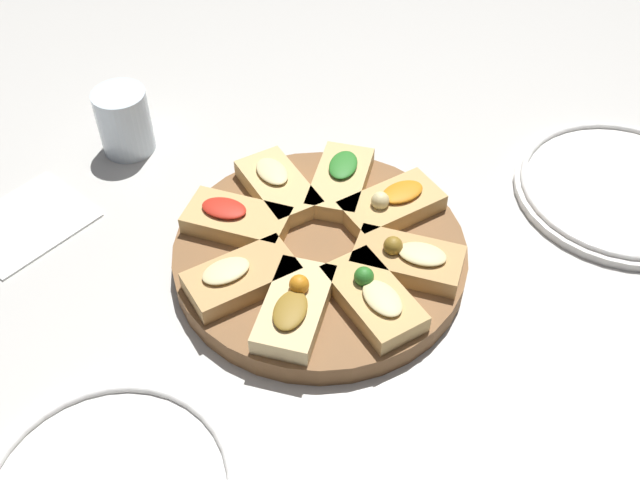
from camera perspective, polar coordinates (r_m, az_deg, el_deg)
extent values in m
plane|color=beige|center=(0.83, 0.00, -1.74)|extent=(3.00, 3.00, 0.00)
cylinder|color=brown|center=(0.82, 0.00, -1.13)|extent=(0.32, 0.32, 0.03)
cube|color=tan|center=(0.75, 3.84, -4.56)|extent=(0.06, 0.11, 0.02)
ellipsoid|color=beige|center=(0.73, 4.52, -4.58)|extent=(0.03, 0.05, 0.01)
sphere|color=#2D7A28|center=(0.74, 3.18, -2.89)|extent=(0.02, 0.02, 0.02)
cube|color=tan|center=(0.79, 6.70, -1.54)|extent=(0.12, 0.12, 0.02)
ellipsoid|color=beige|center=(0.78, 7.79, -1.06)|extent=(0.06, 0.06, 0.01)
sphere|color=olive|center=(0.78, 5.59, -0.44)|extent=(0.02, 0.02, 0.02)
cube|color=tan|center=(0.84, 5.60, 2.48)|extent=(0.11, 0.06, 0.02)
ellipsoid|color=orange|center=(0.84, 6.45, 3.53)|extent=(0.05, 0.03, 0.01)
sphere|color=beige|center=(0.82, 4.72, 2.89)|extent=(0.02, 0.02, 0.02)
cube|color=#DBB775|center=(0.87, 1.55, 4.46)|extent=(0.12, 0.12, 0.02)
ellipsoid|color=#2D7A28|center=(0.87, 1.78, 5.75)|extent=(0.06, 0.06, 0.01)
cube|color=#DBB775|center=(0.86, -3.20, 4.01)|extent=(0.06, 0.12, 0.02)
ellipsoid|color=beige|center=(0.86, -3.68, 5.25)|extent=(0.03, 0.05, 0.01)
cube|color=tan|center=(0.83, -6.34, 1.51)|extent=(0.12, 0.12, 0.02)
ellipsoid|color=red|center=(0.82, -7.32, 2.43)|extent=(0.06, 0.06, 0.01)
cube|color=tan|center=(0.77, -6.15, -2.64)|extent=(0.12, 0.06, 0.02)
ellipsoid|color=beige|center=(0.76, -7.18, -2.34)|extent=(0.05, 0.03, 0.01)
cube|color=#E5C689|center=(0.74, -1.94, -5.21)|extent=(0.12, 0.12, 0.02)
ellipsoid|color=olive|center=(0.72, -2.28, -5.35)|extent=(0.06, 0.06, 0.01)
sphere|color=orange|center=(0.74, -1.60, -3.41)|extent=(0.02, 0.02, 0.02)
cylinder|color=white|center=(0.97, 21.96, 3.52)|extent=(0.26, 0.26, 0.01)
torus|color=white|center=(0.97, 22.08, 3.83)|extent=(0.24, 0.24, 0.01)
cylinder|color=silver|center=(0.98, -14.70, 8.75)|extent=(0.07, 0.07, 0.08)
cube|color=white|center=(0.93, -21.52, 1.28)|extent=(0.16, 0.15, 0.01)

